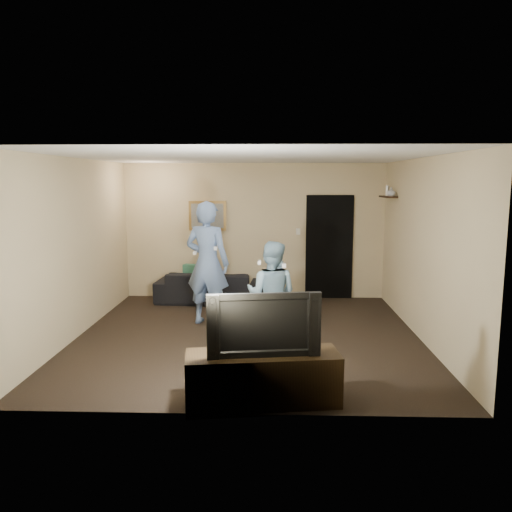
{
  "coord_description": "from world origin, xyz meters",
  "views": [
    {
      "loc": [
        0.35,
        -7.11,
        2.28
      ],
      "look_at": [
        0.11,
        0.3,
        1.15
      ],
      "focal_mm": 35.0,
      "sensor_mm": 36.0,
      "label": 1
    }
  ],
  "objects_px": {
    "tv_console": "(263,379)",
    "television": "(263,322)",
    "wii_player_right": "(271,295)",
    "sofa": "(210,287)",
    "wii_player_left": "(207,263)"
  },
  "relations": [
    {
      "from": "tv_console",
      "to": "television",
      "type": "xyz_separation_m",
      "value": [
        -0.0,
        0.0,
        0.61
      ]
    },
    {
      "from": "sofa",
      "to": "tv_console",
      "type": "xyz_separation_m",
      "value": [
        1.07,
        -4.29,
        -0.04
      ]
    },
    {
      "from": "tv_console",
      "to": "television",
      "type": "relative_size",
      "value": 1.38
    },
    {
      "from": "tv_console",
      "to": "wii_player_right",
      "type": "bearing_deg",
      "value": 79.38
    },
    {
      "from": "sofa",
      "to": "television",
      "type": "xyz_separation_m",
      "value": [
        1.07,
        -4.29,
        0.56
      ]
    },
    {
      "from": "sofa",
      "to": "television",
      "type": "bearing_deg",
      "value": 107.99
    },
    {
      "from": "television",
      "to": "wii_player_right",
      "type": "height_order",
      "value": "wii_player_right"
    },
    {
      "from": "sofa",
      "to": "wii_player_left",
      "type": "xyz_separation_m",
      "value": [
        0.14,
        -1.43,
        0.69
      ]
    },
    {
      "from": "sofa",
      "to": "tv_console",
      "type": "relative_size",
      "value": 1.28
    },
    {
      "from": "television",
      "to": "wii_player_left",
      "type": "relative_size",
      "value": 0.58
    },
    {
      "from": "television",
      "to": "wii_player_right",
      "type": "bearing_deg",
      "value": 79.38
    },
    {
      "from": "sofa",
      "to": "television",
      "type": "height_order",
      "value": "television"
    },
    {
      "from": "wii_player_right",
      "to": "tv_console",
      "type": "bearing_deg",
      "value": -92.73
    },
    {
      "from": "tv_console",
      "to": "sofa",
      "type": "bearing_deg",
      "value": 96.13
    },
    {
      "from": "sofa",
      "to": "tv_console",
      "type": "bearing_deg",
      "value": 107.99
    }
  ]
}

